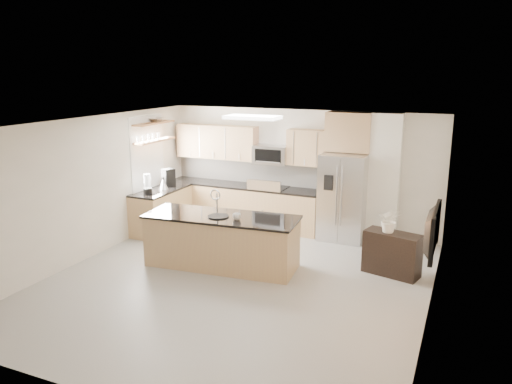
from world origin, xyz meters
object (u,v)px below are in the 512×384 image
at_px(bowl, 156,119).
at_px(microwave, 271,155).
at_px(range, 269,208).
at_px(platter, 218,216).
at_px(island, 222,241).
at_px(blender, 147,185).
at_px(coffee_maker, 168,178).
at_px(television, 426,230).
at_px(cup, 237,217).
at_px(kettle, 163,184).
at_px(credenza, 392,254).
at_px(flower_vase, 390,214).
at_px(refrigerator, 343,197).

bearing_deg(bowl, microwave, 23.32).
xyz_separation_m(range, platter, (0.04, -2.44, 0.47)).
height_order(island, blender, island).
relative_size(coffee_maker, television, 0.36).
distance_m(cup, television, 3.18).
distance_m(microwave, bowl, 2.56).
bearing_deg(microwave, kettle, -150.28).
distance_m(bowl, television, 6.28).
distance_m(credenza, bowl, 5.56).
bearing_deg(island, television, -17.75).
distance_m(platter, kettle, 2.50).
relative_size(bowl, flower_vase, 0.65).
bearing_deg(island, refrigerator, 50.04).
bearing_deg(range, blender, -143.66).
bearing_deg(blender, coffee_maker, 91.43).
bearing_deg(coffee_maker, refrigerator, 10.25).
height_order(range, platter, range).
distance_m(island, television, 3.64).
distance_m(range, microwave, 1.16).
height_order(credenza, cup, cup).
relative_size(microwave, kettle, 2.93).
relative_size(blender, kettle, 1.62).
distance_m(credenza, blender, 5.02).
bearing_deg(range, platter, -89.04).
bearing_deg(television, credenza, 21.52).
bearing_deg(credenza, refrigerator, 143.39).
height_order(range, island, island).
distance_m(range, cup, 2.56).
distance_m(kettle, bowl, 1.38).
xyz_separation_m(kettle, bowl, (-0.23, 0.19, 1.35)).
relative_size(range, island, 0.41).
distance_m(coffee_maker, bowl, 1.30).
relative_size(credenza, blender, 2.22).
bearing_deg(credenza, blender, -166.18).
bearing_deg(microwave, island, -88.63).
height_order(cup, bowl, bowl).
height_order(range, kettle, kettle).
xyz_separation_m(bowl, flower_vase, (5.06, -0.69, -1.33)).
bearing_deg(flower_vase, refrigerator, 127.70).
bearing_deg(flower_vase, platter, -162.13).
distance_m(platter, coffee_maker, 2.74).
height_order(coffee_maker, flower_vase, flower_vase).
bearing_deg(microwave, refrigerator, -5.86).
bearing_deg(bowl, credenza, -7.76).
bearing_deg(range, refrigerator, -1.60).
relative_size(refrigerator, kettle, 6.85).
distance_m(flower_vase, television, 1.75).
relative_size(island, cup, 19.52).
distance_m(cup, platter, 0.38).
height_order(island, television, television).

